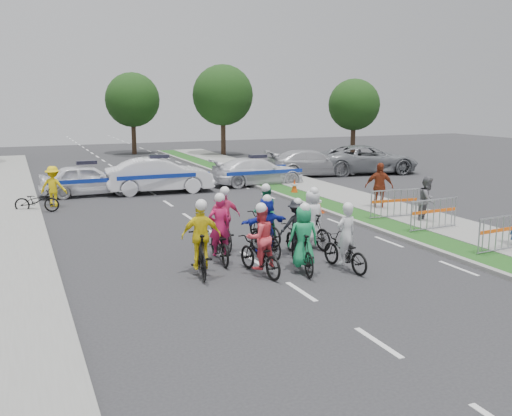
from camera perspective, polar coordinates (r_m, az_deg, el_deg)
name	(u,v)px	position (r m, az deg, el deg)	size (l,w,h in m)	color
ground	(301,292)	(13.21, 4.54, -8.35)	(90.00, 90.00, 0.00)	#28282B
curb_right	(366,226)	(19.86, 10.91, -1.73)	(0.20, 60.00, 0.12)	gray
grass_strip	(383,224)	(20.26, 12.55, -1.57)	(1.20, 60.00, 0.11)	#1D4716
sidewalk_right	(424,219)	(21.34, 16.49, -1.10)	(2.40, 60.00, 0.13)	gray
rider_0	(345,248)	(14.79, 8.89, -3.92)	(0.80, 1.81, 1.79)	black
rider_1	(303,245)	(14.43, 4.70, -3.73)	(0.83, 1.78, 1.81)	black
rider_2	(260,248)	(14.19, 0.38, -4.03)	(0.91, 1.89, 1.85)	black
rider_3	(201,246)	(14.22, -5.52, -3.82)	(1.04, 1.91, 1.94)	black
rider_4	(296,233)	(15.95, 4.02, -2.50)	(0.98, 1.69, 1.66)	black
rider_5	(266,230)	(15.78, 0.99, -2.26)	(1.45, 1.72, 1.77)	black
rider_6	(219,239)	(15.40, -3.71, -3.09)	(0.83, 1.91, 1.90)	black
rider_7	(312,224)	(16.81, 5.63, -1.61)	(0.84, 1.80, 1.83)	black
rider_8	(265,221)	(17.26, 0.87, -1.32)	(0.84, 1.87, 1.85)	black
rider_9	(224,225)	(16.66, -3.20, -1.68)	(0.97, 1.81, 1.86)	black
police_car_0	(87,180)	(26.90, -16.51, 2.72)	(1.68, 4.18, 1.42)	white
police_car_1	(160,175)	(26.92, -9.62, 3.23)	(1.71, 4.89, 1.61)	white
police_car_2	(258,171)	(28.93, 0.18, 3.68)	(1.93, 4.76, 1.38)	white
civilian_sedan	(311,163)	(32.44, 5.57, 4.51)	(2.07, 5.09, 1.48)	#AEAEB3
civilian_suv	(367,159)	(34.04, 11.06, 4.80)	(2.72, 5.89, 1.64)	gray
spectator_1	(427,200)	(20.83, 16.76, 0.75)	(0.81, 0.63, 1.66)	#5C5C61
spectator_2	(379,187)	(22.70, 12.20, 2.08)	(1.11, 0.46, 1.90)	maroon
marshal_hiviz	(53,186)	(24.53, -19.61, 2.05)	(1.07, 0.61, 1.65)	yellow
barrier_0	(503,235)	(17.51, 23.44, -2.49)	(2.00, 0.50, 1.12)	#A5A8AD
barrier_1	(434,216)	(19.54, 17.34, -0.75)	(2.00, 0.50, 1.12)	#A5A8AD
barrier_2	(394,205)	(21.15, 13.66, 0.31)	(2.00, 0.50, 1.12)	#A5A8AD
cone_0	(318,204)	(22.02, 6.20, 0.39)	(0.40, 0.40, 0.70)	#F24C0C
cone_1	(294,187)	(26.13, 3.87, 2.10)	(0.40, 0.40, 0.70)	#F24C0C
parked_bike	(37,201)	(23.60, -21.07, 0.67)	(0.58, 1.68, 0.88)	black
tree_1	(223,95)	(43.62, -3.33, 11.19)	(4.55, 4.55, 6.82)	#382619
tree_2	(354,105)	(44.03, 9.78, 10.13)	(3.85, 3.85, 5.77)	#382619
tree_4	(132,100)	(45.87, -12.26, 10.51)	(4.20, 4.20, 6.30)	#382619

